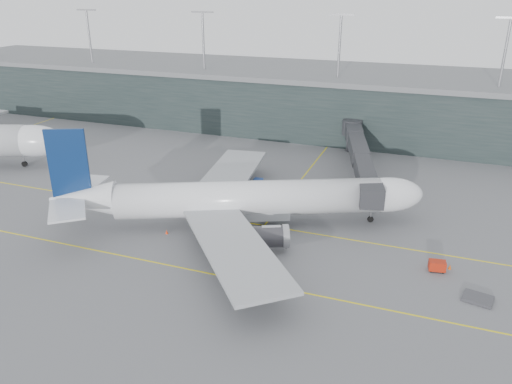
% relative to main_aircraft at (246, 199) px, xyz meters
% --- Properties ---
extents(ground, '(320.00, 320.00, 0.00)m').
position_rel_main_aircraft_xyz_m(ground, '(-2.36, 4.98, -4.56)').
color(ground, slate).
rests_on(ground, ground).
extents(taxiline_a, '(160.00, 0.25, 0.02)m').
position_rel_main_aircraft_xyz_m(taxiline_a, '(-2.36, 0.98, -4.55)').
color(taxiline_a, yellow).
rests_on(taxiline_a, ground).
extents(taxiline_b, '(160.00, 0.25, 0.02)m').
position_rel_main_aircraft_xyz_m(taxiline_b, '(-2.36, -15.02, -4.55)').
color(taxiline_b, yellow).
rests_on(taxiline_b, ground).
extents(taxiline_lead_main, '(0.25, 60.00, 0.02)m').
position_rel_main_aircraft_xyz_m(taxiline_lead_main, '(2.64, 24.98, -4.55)').
color(taxiline_lead_main, yellow).
rests_on(taxiline_lead_main, ground).
extents(terminal, '(240.00, 36.00, 29.00)m').
position_rel_main_aircraft_xyz_m(terminal, '(-2.37, 62.98, 3.06)').
color(terminal, '#1F292A').
rests_on(terminal, ground).
extents(main_aircraft, '(55.18, 50.84, 16.24)m').
position_rel_main_aircraft_xyz_m(main_aircraft, '(0.00, 0.00, 0.00)').
color(main_aircraft, silver).
rests_on(main_aircraft, ground).
extents(jet_bridge, '(15.25, 47.26, 7.31)m').
position_rel_main_aircraft_xyz_m(jet_bridge, '(13.55, 30.29, 0.91)').
color(jet_bridge, '#27282C').
rests_on(jet_bridge, ground).
extents(gse_cart, '(2.34, 1.68, 1.47)m').
position_rel_main_aircraft_xyz_m(gse_cart, '(28.70, -3.90, -3.74)').
color(gse_cart, '#A41E0B').
rests_on(gse_cart, ground).
extents(baggage_dolly, '(3.90, 3.38, 0.34)m').
position_rel_main_aircraft_xyz_m(baggage_dolly, '(33.61, -9.18, -4.35)').
color(baggage_dolly, '#38373D').
rests_on(baggage_dolly, ground).
extents(uld_a, '(2.74, 2.45, 2.08)m').
position_rel_main_aircraft_xyz_m(uld_a, '(-7.59, 14.09, -3.46)').
color(uld_a, '#36353A').
rests_on(uld_a, ground).
extents(uld_b, '(2.20, 1.90, 1.74)m').
position_rel_main_aircraft_xyz_m(uld_b, '(-3.60, 15.52, -3.64)').
color(uld_b, '#36353A').
rests_on(uld_b, ground).
extents(uld_c, '(1.92, 1.56, 1.71)m').
position_rel_main_aircraft_xyz_m(uld_c, '(-3.88, 15.76, -3.66)').
color(uld_c, '#36353A').
rests_on(uld_c, ground).
extents(cone_nose, '(0.41, 0.41, 0.66)m').
position_rel_main_aircraft_xyz_m(cone_nose, '(30.35, -2.78, -4.23)').
color(cone_nose, '#D14E0B').
rests_on(cone_nose, ground).
extents(cone_wing_stbd, '(0.41, 0.41, 0.66)m').
position_rel_main_aircraft_xyz_m(cone_wing_stbd, '(5.76, -14.89, -4.23)').
color(cone_wing_stbd, '#CC540B').
rests_on(cone_wing_stbd, ground).
extents(cone_wing_port, '(0.43, 0.43, 0.69)m').
position_rel_main_aircraft_xyz_m(cone_wing_port, '(4.53, 17.26, -4.21)').
color(cone_wing_port, '#E6510C').
rests_on(cone_wing_port, ground).
extents(cone_tail, '(0.42, 0.42, 0.67)m').
position_rel_main_aircraft_xyz_m(cone_tail, '(-10.47, -6.91, -4.22)').
color(cone_tail, '#F5370D').
rests_on(cone_tail, ground).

